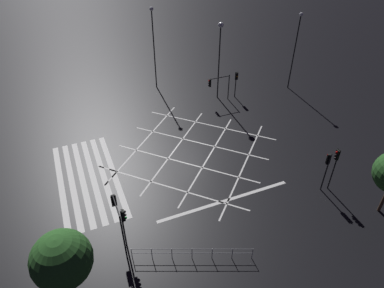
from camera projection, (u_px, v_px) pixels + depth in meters
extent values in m
plane|color=black|center=(192.00, 152.00, 33.01)|extent=(200.00, 200.00, 0.00)
cube|color=silver|center=(113.00, 173.00, 30.65)|extent=(11.64, 0.50, 0.01)
cube|color=silver|center=(103.00, 175.00, 30.37)|extent=(11.64, 0.50, 0.01)
cube|color=silver|center=(93.00, 178.00, 30.09)|extent=(11.64, 0.50, 0.01)
cube|color=silver|center=(83.00, 180.00, 29.82)|extent=(11.64, 0.50, 0.01)
cube|color=silver|center=(72.00, 183.00, 29.54)|extent=(11.64, 0.50, 0.01)
cube|color=silver|center=(61.00, 186.00, 29.26)|extent=(11.64, 0.50, 0.01)
cube|color=silver|center=(169.00, 187.00, 29.16)|extent=(10.16, 10.16, 0.01)
cube|color=silver|center=(145.00, 140.00, 34.59)|extent=(10.16, 10.16, 0.01)
cube|color=silver|center=(185.00, 163.00, 31.73)|extent=(10.16, 10.16, 0.01)
cube|color=silver|center=(176.00, 148.00, 33.54)|extent=(10.16, 10.16, 0.01)
cube|color=silver|center=(199.00, 143.00, 34.29)|extent=(10.16, 10.16, 0.01)
cube|color=silver|center=(209.00, 157.00, 32.48)|extent=(10.16, 10.16, 0.01)
cube|color=silver|center=(210.00, 125.00, 36.85)|extent=(10.16, 10.16, 0.01)
cube|color=silver|center=(244.00, 166.00, 31.42)|extent=(10.16, 10.16, 0.01)
cube|color=silver|center=(225.00, 201.00, 27.84)|extent=(0.30, 11.64, 0.01)
cylinder|color=black|center=(123.00, 237.00, 22.37)|extent=(0.11, 0.11, 4.16)
cylinder|color=black|center=(116.00, 206.00, 21.99)|extent=(2.07, 0.09, 0.09)
cube|color=black|center=(114.00, 200.00, 23.02)|extent=(0.16, 0.28, 0.90)
sphere|color=black|center=(113.00, 196.00, 22.93)|extent=(0.18, 0.18, 0.18)
sphere|color=black|center=(113.00, 199.00, 23.11)|extent=(0.18, 0.18, 0.18)
sphere|color=green|center=(114.00, 202.00, 23.29)|extent=(0.18, 0.18, 0.18)
cube|color=black|center=(114.00, 201.00, 22.96)|extent=(0.02, 0.36, 0.98)
cylinder|color=black|center=(124.00, 229.00, 23.27)|extent=(0.11, 0.11, 3.60)
cube|color=black|center=(123.00, 215.00, 22.54)|extent=(0.28, 0.16, 0.90)
sphere|color=black|center=(125.00, 212.00, 22.39)|extent=(0.18, 0.18, 0.18)
sphere|color=black|center=(125.00, 215.00, 22.57)|extent=(0.18, 0.18, 0.18)
sphere|color=green|center=(126.00, 218.00, 22.75)|extent=(0.18, 0.18, 0.18)
cube|color=black|center=(122.00, 216.00, 22.51)|extent=(0.36, 0.02, 0.98)
cylinder|color=black|center=(333.00, 170.00, 27.81)|extent=(0.11, 0.11, 4.14)
cube|color=black|center=(337.00, 155.00, 26.84)|extent=(0.28, 0.16, 0.90)
sphere|color=red|center=(337.00, 152.00, 26.62)|extent=(0.18, 0.18, 0.18)
sphere|color=black|center=(336.00, 155.00, 26.80)|extent=(0.18, 0.18, 0.18)
sphere|color=black|center=(335.00, 158.00, 26.98)|extent=(0.18, 0.18, 0.18)
cube|color=black|center=(338.00, 155.00, 26.86)|extent=(0.36, 0.02, 0.98)
cylinder|color=black|center=(229.00, 87.00, 40.54)|extent=(0.11, 0.11, 3.20)
cylinder|color=black|center=(220.00, 78.00, 39.29)|extent=(0.09, 2.50, 0.09)
cube|color=black|center=(210.00, 83.00, 39.18)|extent=(0.28, 0.16, 0.90)
sphere|color=red|center=(209.00, 81.00, 38.96)|extent=(0.18, 0.18, 0.18)
sphere|color=black|center=(209.00, 83.00, 39.14)|extent=(0.18, 0.18, 0.18)
sphere|color=black|center=(209.00, 86.00, 39.32)|extent=(0.18, 0.18, 0.18)
cube|color=black|center=(210.00, 83.00, 39.20)|extent=(0.36, 0.02, 0.98)
cylinder|color=black|center=(325.00, 173.00, 27.81)|extent=(0.11, 0.11, 3.73)
cube|color=black|center=(328.00, 159.00, 27.10)|extent=(0.16, 0.28, 0.90)
sphere|color=red|center=(328.00, 155.00, 27.00)|extent=(0.18, 0.18, 0.18)
sphere|color=black|center=(327.00, 158.00, 27.18)|extent=(0.18, 0.18, 0.18)
sphere|color=black|center=(326.00, 161.00, 27.36)|extent=(0.18, 0.18, 0.18)
cube|color=black|center=(329.00, 160.00, 27.03)|extent=(0.02, 0.36, 0.98)
cylinder|color=black|center=(236.00, 85.00, 40.98)|extent=(0.11, 0.11, 3.30)
cube|color=black|center=(237.00, 76.00, 40.19)|extent=(0.16, 0.28, 0.90)
sphere|color=black|center=(237.00, 74.00, 39.93)|extent=(0.18, 0.18, 0.18)
sphere|color=orange|center=(237.00, 77.00, 40.11)|extent=(0.18, 0.18, 0.18)
sphere|color=black|center=(237.00, 79.00, 40.29)|extent=(0.18, 0.18, 0.18)
cube|color=black|center=(236.00, 76.00, 40.26)|extent=(0.02, 0.36, 0.98)
cylinder|color=black|center=(219.00, 64.00, 39.29)|extent=(0.14, 0.14, 8.57)
sphere|color=white|center=(221.00, 25.00, 36.63)|extent=(0.62, 0.62, 0.62)
cylinder|color=black|center=(154.00, 51.00, 41.17)|extent=(0.14, 0.14, 9.57)
sphere|color=white|center=(151.00, 9.00, 38.24)|extent=(0.45, 0.45, 0.45)
cylinder|color=black|center=(294.00, 54.00, 41.24)|extent=(0.14, 0.14, 9.01)
sphere|color=white|center=(301.00, 14.00, 38.48)|extent=(0.43, 0.43, 0.43)
cylinder|color=#473323|center=(71.00, 285.00, 20.62)|extent=(0.33, 0.33, 2.40)
sphere|color=#285B23|center=(62.00, 260.00, 19.12)|extent=(3.48, 3.48, 3.48)
cylinder|color=#473323|center=(384.00, 198.00, 26.19)|extent=(0.24, 0.24, 2.75)
cylinder|color=gray|center=(132.00, 254.00, 23.18)|extent=(0.05, 0.05, 1.05)
cylinder|color=gray|center=(152.00, 254.00, 23.18)|extent=(0.05, 0.05, 1.05)
cylinder|color=gray|center=(172.00, 254.00, 23.18)|extent=(0.05, 0.05, 1.05)
cylinder|color=gray|center=(192.00, 254.00, 23.18)|extent=(0.05, 0.05, 1.05)
cylinder|color=gray|center=(212.00, 254.00, 23.18)|extent=(0.05, 0.05, 1.05)
cylinder|color=gray|center=(232.00, 254.00, 23.18)|extent=(0.05, 0.05, 1.05)
cylinder|color=gray|center=(252.00, 254.00, 23.18)|extent=(0.05, 0.05, 1.05)
cylinder|color=gray|center=(192.00, 249.00, 22.89)|extent=(3.18, 7.58, 0.04)
cylinder|color=gray|center=(192.00, 253.00, 23.15)|extent=(3.18, 7.58, 0.04)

